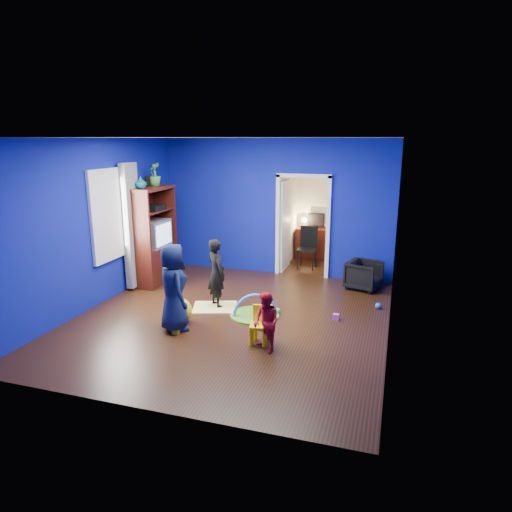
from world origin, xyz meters
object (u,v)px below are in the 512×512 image
(hopper_ball, at_px, (179,311))
(play_mat, at_px, (255,315))
(armchair, at_px, (364,275))
(folding_chair, at_px, (307,249))
(child_navy, at_px, (173,288))
(crt_tv, at_px, (154,234))
(toddler_red, at_px, (266,322))
(child_black, at_px, (216,273))
(study_desk, at_px, (315,243))
(tv_armoire, at_px, (152,235))
(vase, at_px, (141,182))
(kid_chair, at_px, (260,327))

(hopper_ball, xyz_separation_m, play_mat, (1.06, 0.66, -0.20))
(armchair, xyz_separation_m, folding_chair, (-1.36, 1.10, 0.18))
(child_navy, xyz_separation_m, crt_tv, (-1.50, 2.07, 0.34))
(crt_tv, xyz_separation_m, play_mat, (2.51, -1.16, -1.01))
(armchair, relative_size, play_mat, 0.75)
(toddler_red, height_order, play_mat, toddler_red)
(child_black, relative_size, study_desk, 1.39)
(tv_armoire, bearing_deg, toddler_red, -37.24)
(vase, distance_m, study_desk, 4.58)
(crt_tv, bearing_deg, vase, -97.59)
(folding_chair, bearing_deg, tv_armoire, -145.77)
(study_desk, xyz_separation_m, folding_chair, (0.00, -0.96, 0.09))
(armchair, distance_m, toddler_red, 3.35)
(toddler_red, bearing_deg, play_mat, 155.78)
(armchair, bearing_deg, study_desk, 50.17)
(armchair, height_order, toddler_red, toddler_red)
(hopper_ball, bearing_deg, kid_chair, -12.83)
(child_black, xyz_separation_m, study_desk, (1.03, 3.83, -0.24))
(folding_chair, bearing_deg, kid_chair, -88.22)
(toddler_red, distance_m, play_mat, 1.38)
(play_mat, bearing_deg, toddler_red, -65.43)
(study_desk, bearing_deg, kid_chair, -88.56)
(play_mat, height_order, study_desk, study_desk)
(tv_armoire, xyz_separation_m, hopper_ball, (1.49, -1.82, -0.77))
(study_desk, bearing_deg, child_black, -105.09)
(vase, height_order, kid_chair, vase)
(play_mat, distance_m, folding_chair, 3.12)
(tv_armoire, bearing_deg, play_mat, -24.45)
(child_black, xyz_separation_m, toddler_red, (1.31, -1.40, -0.19))
(crt_tv, bearing_deg, kid_chair, -36.54)
(child_navy, relative_size, crt_tv, 1.95)
(toddler_red, distance_m, vase, 4.06)
(tv_armoire, height_order, folding_chair, tv_armoire)
(child_navy, relative_size, play_mat, 1.65)
(vase, distance_m, crt_tv, 1.10)
(child_black, relative_size, crt_tv, 1.75)
(toddler_red, distance_m, crt_tv, 3.90)
(armchair, bearing_deg, toddler_red, 177.99)
(armchair, distance_m, child_navy, 3.93)
(kid_chair, bearing_deg, play_mat, 99.63)
(child_black, bearing_deg, kid_chair, 174.93)
(child_navy, bearing_deg, armchair, -85.41)
(tv_armoire, height_order, hopper_ball, tv_armoire)
(vase, relative_size, kid_chair, 0.45)
(hopper_ball, relative_size, kid_chair, 0.83)
(child_navy, relative_size, kid_chair, 2.73)
(tv_armoire, bearing_deg, child_navy, -53.36)
(toddler_red, height_order, crt_tv, crt_tv)
(child_black, distance_m, kid_chair, 1.71)
(vase, xyz_separation_m, hopper_ball, (1.49, -1.52, -1.87))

